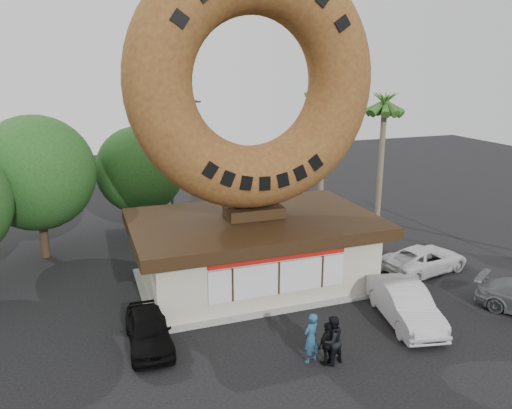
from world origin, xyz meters
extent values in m
plane|color=black|center=(0.00, 0.00, 0.00)|extent=(90.00, 90.00, 0.00)
cube|color=beige|center=(0.00, 6.00, 1.50)|extent=(10.00, 6.00, 3.00)
cube|color=#999993|center=(0.00, 6.00, 0.07)|extent=(10.60, 6.60, 0.15)
cube|color=#3F3F3F|center=(0.00, 6.00, 3.05)|extent=(10.00, 6.00, 0.10)
cube|color=black|center=(0.00, 6.00, 3.00)|extent=(11.20, 7.20, 0.55)
cube|color=silver|center=(0.00, 2.95, 1.55)|extent=(6.00, 0.12, 1.40)
cube|color=red|center=(0.00, 2.93, 2.55)|extent=(6.00, 0.10, 0.45)
cube|color=black|center=(0.00, 6.00, 3.55)|extent=(2.60, 1.40, 0.50)
torus|color=brown|center=(0.00, 6.00, 9.33)|extent=(11.05, 2.82, 11.05)
cylinder|color=#473321|center=(-9.50, 13.00, 1.65)|extent=(0.44, 0.44, 3.30)
sphere|color=#1D4317|center=(-9.50, 13.00, 4.65)|extent=(6.00, 6.00, 6.00)
cylinder|color=#473321|center=(-4.00, 15.00, 1.43)|extent=(0.44, 0.44, 2.86)
sphere|color=#1D4317|center=(-4.00, 15.00, 4.03)|extent=(5.20, 5.20, 5.20)
cylinder|color=#726651|center=(7.50, 14.00, 4.50)|extent=(0.36, 0.36, 9.00)
cylinder|color=#726651|center=(11.00, 12.50, 4.00)|extent=(0.36, 0.36, 8.00)
cylinder|color=#59595E|center=(-2.00, 16.00, 4.00)|extent=(0.18, 0.18, 8.00)
cylinder|color=#59595E|center=(-1.10, 16.00, 7.90)|extent=(1.80, 0.12, 0.12)
cube|color=#59595E|center=(-0.20, 16.00, 7.85)|extent=(0.45, 0.20, 0.12)
imported|color=navy|center=(-0.29, -0.81, 0.93)|extent=(0.80, 0.67, 1.85)
imported|color=black|center=(0.33, -1.16, 0.90)|extent=(1.04, 0.92, 1.80)
imported|color=black|center=(0.18, -1.14, 0.80)|extent=(1.02, 0.72, 1.60)
imported|color=black|center=(-5.49, 2.13, 0.66)|extent=(1.64, 3.89, 1.31)
imported|color=#B7B7BC|center=(4.52, 0.50, 0.77)|extent=(2.52, 4.89, 1.53)
imported|color=silver|center=(8.57, 4.47, 0.64)|extent=(4.95, 2.95, 1.29)
camera|label=1|loc=(-7.27, -14.67, 10.09)|focal=35.00mm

